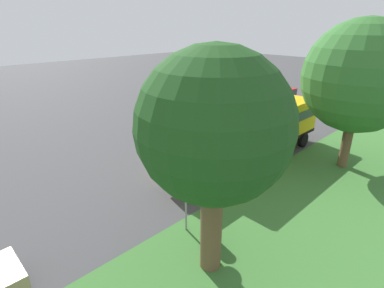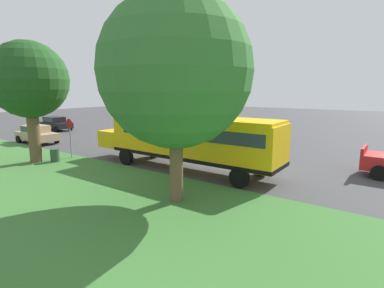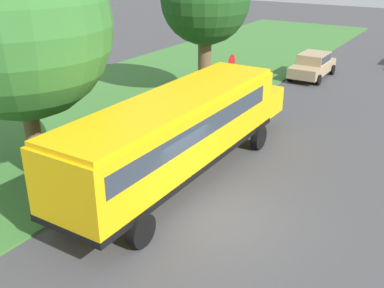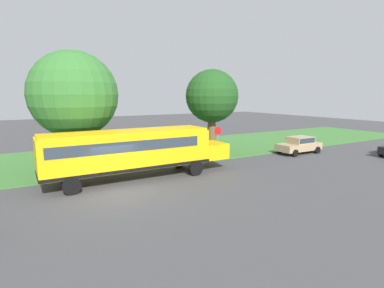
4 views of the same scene
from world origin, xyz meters
name	(u,v)px [view 4 (image 4 of 4)]	position (x,y,z in m)	size (l,w,h in m)	color
ground_plane	(120,193)	(0.00, 0.00, 0.00)	(120.00, 120.00, 0.00)	#424244
grass_verge	(84,159)	(-10.00, 0.00, 0.04)	(12.00, 80.00, 0.08)	#3D7533
school_bus	(133,150)	(-2.32, 1.62, 1.92)	(2.84, 12.42, 3.16)	yellow
car_tan_nearest	(299,144)	(-2.80, 17.80, 0.88)	(2.02, 4.40, 1.56)	tan
oak_tree_beside_bus	(71,94)	(-6.83, -1.22, 5.44)	(6.10, 6.10, 8.44)	brown
oak_tree_roadside_mid	(211,96)	(-6.66, 10.48, 5.25)	(4.71, 4.71, 7.63)	brown
stop_sign	(218,139)	(-4.60, 9.83, 1.74)	(0.08, 0.68, 2.74)	gray
trash_bin	(207,151)	(-5.90, 9.65, 0.45)	(0.56, 0.56, 0.90)	#2D4C33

